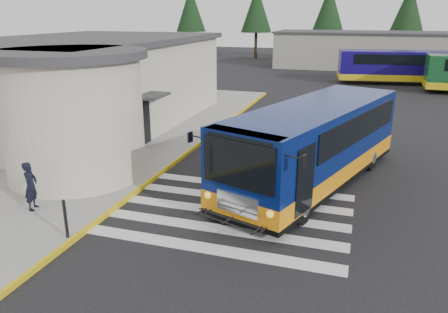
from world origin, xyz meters
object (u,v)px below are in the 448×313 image
(transit_bus, at_px, (314,147))
(far_bus_a, at_px, (395,65))
(bollard, at_px, (66,219))
(pedestrian_b, at_px, (96,159))
(pedestrian_a, at_px, (31,186))

(transit_bus, relative_size, far_bus_a, 1.07)
(transit_bus, relative_size, bollard, 9.59)
(pedestrian_b, xyz_separation_m, far_bus_a, (11.74, 30.22, 0.59))
(pedestrian_a, bearing_deg, pedestrian_b, -30.52)
(pedestrian_a, distance_m, far_bus_a, 35.16)
(pedestrian_a, distance_m, pedestrian_b, 2.75)
(pedestrian_a, height_order, bollard, pedestrian_a)
(pedestrian_a, distance_m, bollard, 2.59)
(pedestrian_a, height_order, pedestrian_b, pedestrian_b)
(transit_bus, distance_m, bollard, 9.05)
(bollard, bearing_deg, transit_bus, 47.73)
(bollard, bearing_deg, pedestrian_a, 150.36)
(bollard, height_order, far_bus_a, far_bus_a)
(bollard, bearing_deg, far_bus_a, 73.40)
(pedestrian_a, relative_size, pedestrian_b, 0.86)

